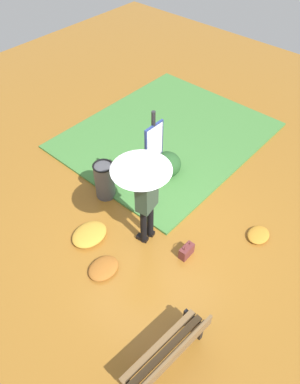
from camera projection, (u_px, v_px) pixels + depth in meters
The scene contains 11 objects.
ground_plane at pixel (153, 235), 6.99m from camera, with size 18.00×18.00×0.00m, color #9E6623.
grass_verge at pixel (167, 135), 9.15m from camera, with size 4.80×4.00×0.05m.
person_with_umbrella at pixel (144, 181), 5.80m from camera, with size 0.96×0.96×2.04m.
info_sign_post at pixel (154, 153), 6.44m from camera, with size 0.44×0.07×2.30m.
handbag at pixel (187, 251), 6.58m from camera, with size 0.30×0.14×0.37m.
park_bench at pixel (168, 354), 5.05m from camera, with size 1.40×0.47×0.75m.
trash_bin at pixel (105, 180), 7.44m from camera, with size 0.42×0.42×0.83m.
shrub_cluster at pixel (165, 165), 8.00m from camera, with size 0.67×0.61×0.55m.
leaf_pile_near_person at pixel (89, 234), 6.91m from camera, with size 0.71×0.56×0.16m.
leaf_pile_by_bench at pixel (258, 235), 6.93m from camera, with size 0.48×0.38×0.11m.
leaf_pile_far_path at pixel (103, 268), 6.41m from camera, with size 0.57×0.46×0.13m.
Camera 1 is at (3.25, 2.82, 5.57)m, focal length 34.38 mm.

